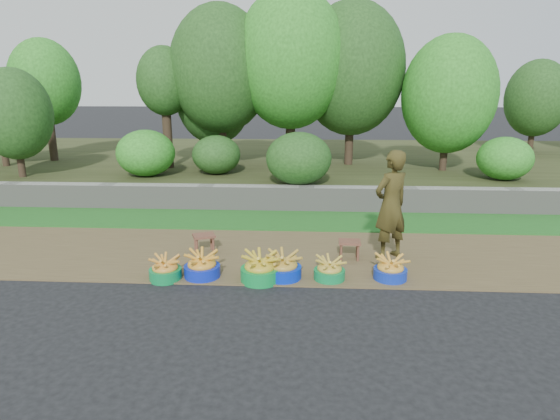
# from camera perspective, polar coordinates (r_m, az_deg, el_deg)

# --- Properties ---
(ground_plane) EXTENTS (120.00, 120.00, 0.00)m
(ground_plane) POSITION_cam_1_polar(r_m,az_deg,el_deg) (6.49, 3.10, -9.42)
(ground_plane) COLOR black
(ground_plane) RESTS_ON ground
(dirt_shoulder) EXTENTS (80.00, 2.50, 0.02)m
(dirt_shoulder) POSITION_cam_1_polar(r_m,az_deg,el_deg) (7.65, 3.14, -5.51)
(dirt_shoulder) COLOR brown
(dirt_shoulder) RESTS_ON ground
(grass_verge) EXTENTS (80.00, 1.50, 0.04)m
(grass_verge) POSITION_cam_1_polar(r_m,az_deg,el_deg) (9.54, 3.18, -1.29)
(grass_verge) COLOR #21631F
(grass_verge) RESTS_ON ground
(retaining_wall) EXTENTS (80.00, 0.35, 0.55)m
(retaining_wall) POSITION_cam_1_polar(r_m,az_deg,el_deg) (10.30, 3.22, 1.38)
(retaining_wall) COLOR gray
(retaining_wall) RESTS_ON ground
(earth_bank) EXTENTS (80.00, 10.00, 0.50)m
(earth_bank) POSITION_cam_1_polar(r_m,az_deg,el_deg) (15.12, 3.26, 5.60)
(earth_bank) COLOR #33391B
(earth_bank) RESTS_ON ground
(vegetation) EXTENTS (35.45, 7.48, 4.67)m
(vegetation) POSITION_cam_1_polar(r_m,az_deg,el_deg) (13.02, 2.27, 14.72)
(vegetation) COLOR #302419
(vegetation) RESTS_ON earth_bank
(basin_a) EXTENTS (0.46, 0.46, 0.34)m
(basin_a) POSITION_cam_1_polar(r_m,az_deg,el_deg) (6.87, -13.82, -7.06)
(basin_a) COLOR #0C793B
(basin_a) RESTS_ON ground
(basin_b) EXTENTS (0.51, 0.51, 0.38)m
(basin_b) POSITION_cam_1_polar(r_m,az_deg,el_deg) (6.83, -9.48, -6.79)
(basin_b) COLOR #0E23BC
(basin_b) RESTS_ON ground
(basin_c) EXTENTS (0.55, 0.55, 0.41)m
(basin_c) POSITION_cam_1_polar(r_m,az_deg,el_deg) (6.62, -2.45, -7.17)
(basin_c) COLOR #0B8638
(basin_c) RESTS_ON ground
(basin_d) EXTENTS (0.53, 0.53, 0.39)m
(basin_d) POSITION_cam_1_polar(r_m,az_deg,el_deg) (6.70, 0.36, -6.98)
(basin_d) COLOR #0628C1
(basin_d) RESTS_ON ground
(basin_e) EXTENTS (0.44, 0.44, 0.33)m
(basin_e) POSITION_cam_1_polar(r_m,az_deg,el_deg) (6.70, 6.05, -7.32)
(basin_e) COLOR #0D7C3E
(basin_e) RESTS_ON ground
(basin_f) EXTENTS (0.47, 0.47, 0.35)m
(basin_f) POSITION_cam_1_polar(r_m,az_deg,el_deg) (6.85, 13.31, -7.07)
(basin_f) COLOR #112CAC
(basin_f) RESTS_ON ground
(stool_left) EXTENTS (0.42, 0.38, 0.31)m
(stool_left) POSITION_cam_1_polar(r_m,az_deg,el_deg) (7.75, -9.25, -3.41)
(stool_left) COLOR brown
(stool_left) RESTS_ON dirt_shoulder
(stool_right) EXTENTS (0.35, 0.27, 0.30)m
(stool_right) POSITION_cam_1_polar(r_m,az_deg,el_deg) (7.45, 8.48, -4.17)
(stool_right) COLOR brown
(stool_right) RESTS_ON dirt_shoulder
(vendor_woman) EXTENTS (0.75, 0.69, 1.72)m
(vendor_woman) POSITION_cam_1_polar(r_m,az_deg,el_deg) (7.46, 13.36, 0.58)
(vendor_woman) COLOR black
(vendor_woman) RESTS_ON dirt_shoulder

